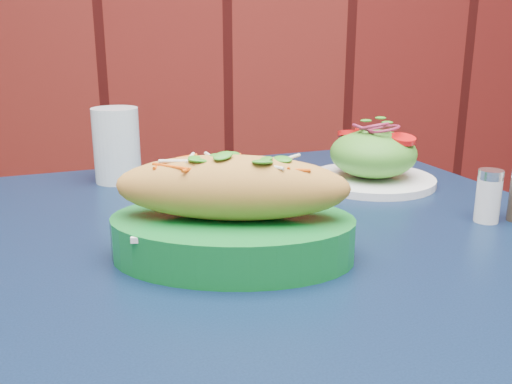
{
  "coord_description": "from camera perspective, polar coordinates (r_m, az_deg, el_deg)",
  "views": [
    {
      "loc": [
        -0.46,
        1.11,
        0.99
      ],
      "look_at": [
        -0.4,
        1.75,
        0.81
      ],
      "focal_mm": 40.0,
      "sensor_mm": 36.0,
      "label": 1
    }
  ],
  "objects": [
    {
      "name": "salt_shaker",
      "position": [
        0.8,
        22.23,
        -0.38
      ],
      "size": [
        0.03,
        0.03,
        0.07
      ],
      "color": "white",
      "rests_on": "cafe_table"
    },
    {
      "name": "salad_plate",
      "position": [
        0.94,
        11.6,
        3.24
      ],
      "size": [
        0.2,
        0.2,
        0.1
      ],
      "rotation": [
        0.0,
        0.0,
        0.4
      ],
      "color": "white",
      "rests_on": "cafe_table"
    },
    {
      "name": "cafe_table",
      "position": [
        0.76,
        1.77,
        -9.79
      ],
      "size": [
        0.99,
        0.99,
        0.75
      ],
      "rotation": [
        0.0,
        0.0,
        0.28
      ],
      "color": "black",
      "rests_on": "ground"
    },
    {
      "name": "banh_mi_basket",
      "position": [
        0.62,
        -2.39,
        -2.3
      ],
      "size": [
        0.29,
        0.21,
        0.12
      ],
      "rotation": [
        0.0,
        0.0,
        -0.15
      ],
      "color": "#0F7129",
      "rests_on": "cafe_table"
    },
    {
      "name": "water_glass",
      "position": [
        0.96,
        -13.76,
        4.57
      ],
      "size": [
        0.07,
        0.07,
        0.12
      ],
      "primitive_type": "cylinder",
      "color": "silver",
      "rests_on": "cafe_table"
    }
  ]
}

